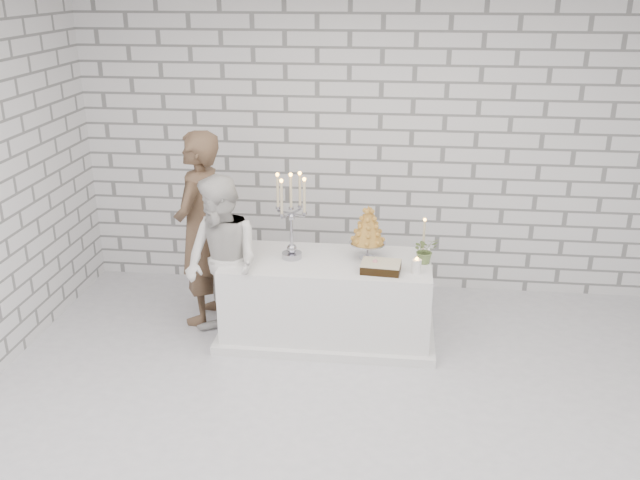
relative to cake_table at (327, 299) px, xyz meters
The scene contains 11 objects.
ground 1.42m from the cake_table, 73.24° to the right, with size 6.00×5.00×0.01m, color silver.
wall_back 1.69m from the cake_table, 71.69° to the left, with size 6.00×0.01×3.00m, color white.
cake_table is the anchor object (origin of this frame).
groom 1.33m from the cake_table, 168.85° to the left, with size 0.66×0.43×1.81m, color brown.
bride 0.98m from the cake_table, 165.73° to the right, with size 0.74×0.58×1.53m, color white.
candelabra 0.82m from the cake_table, behind, with size 0.31×0.31×0.77m, color #A2A1AC, non-canonical shape.
croquembouche 0.71m from the cake_table, 12.01° to the left, with size 0.32×0.32×0.49m, color #B07625, non-canonical shape.
chocolate_cake 0.66m from the cake_table, 22.30° to the right, with size 0.32×0.23×0.08m, color black.
pillar_candle 0.90m from the cake_table, 14.41° to the right, with size 0.08×0.08×0.12m, color white.
extra_taper 1.01m from the cake_table, 14.58° to the left, with size 0.06×0.06×0.32m, color beige.
flowers 0.97m from the cake_table, ahead, with size 0.21×0.18×0.23m, color #4D6E38.
Camera 1 is at (0.17, -4.18, 3.06)m, focal length 38.56 mm.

